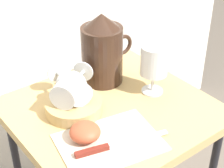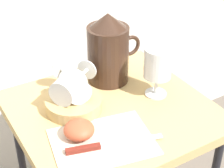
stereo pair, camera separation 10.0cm
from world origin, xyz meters
TOP-DOWN VIEW (x-y plane):
  - table at (0.00, 0.00)m, footprint 0.53×0.50m
  - linen_napkin at (-0.09, -0.11)m, footprint 0.28×0.23m
  - basket_tray at (-0.09, 0.05)m, footprint 0.16×0.16m
  - pitcher at (0.07, 0.14)m, footprint 0.18×0.13m
  - wine_glass_upright at (0.15, -0.01)m, footprint 0.08×0.08m
  - wine_glass_tipped_near at (-0.08, 0.06)m, footprint 0.08×0.15m
  - wine_glass_tipped_far at (-0.10, 0.06)m, footprint 0.16×0.14m
  - apple_half_left at (-0.13, -0.07)m, footprint 0.08×0.08m
  - knife at (-0.11, -0.13)m, footprint 0.24×0.08m

SIDE VIEW (x-z plane):
  - table at x=0.00m, z-range 0.29..1.02m
  - linen_napkin at x=-0.09m, z-range 0.73..0.73m
  - knife at x=-0.11m, z-range 0.73..0.74m
  - basket_tray at x=-0.09m, z-range 0.73..0.76m
  - apple_half_left at x=-0.13m, z-range 0.73..0.78m
  - wine_glass_tipped_near at x=-0.08m, z-range 0.76..0.83m
  - wine_glass_tipped_far at x=-0.10m, z-range 0.76..0.84m
  - pitcher at x=0.07m, z-range 0.71..0.93m
  - wine_glass_upright at x=0.15m, z-range 0.75..0.90m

